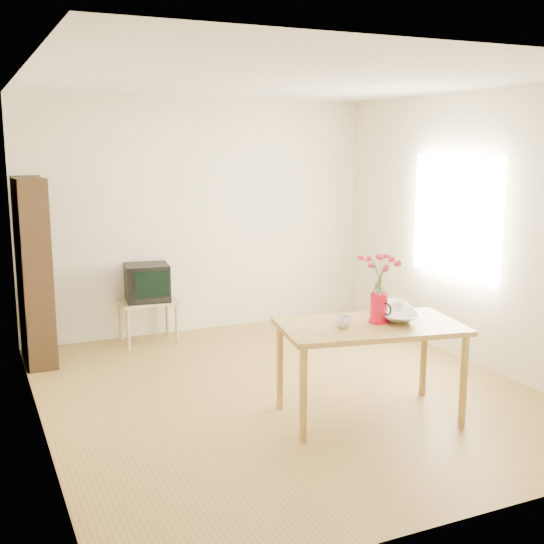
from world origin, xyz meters
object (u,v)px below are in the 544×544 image
table (370,334)px  bowl (395,290)px  pitcher (379,309)px  television (147,282)px  mug (343,322)px

table → bowl: bearing=30.9°
pitcher → television: pitcher is taller
television → mug: bearing=-66.3°
table → television: 2.93m
bowl → mug: bearing=-167.7°
table → pitcher: bearing=18.1°
table → pitcher: 0.21m
mug → pitcher: bearing=152.5°
pitcher → mug: bearing=171.5°
table → television: bearing=121.6°
mug → bowl: size_ratio=0.25×
table → mug: mug is taller
bowl → television: size_ratio=0.91×
pitcher → mug: 0.33m
mug → television: 2.86m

